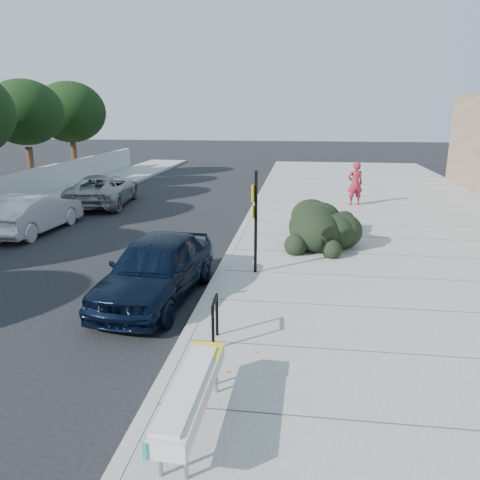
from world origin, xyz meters
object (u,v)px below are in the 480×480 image
object	(u,v)px
bench	(191,392)
wagon_silver	(34,213)
sign_post	(255,216)
sedan_navy	(156,268)
pedestrian	(355,184)
bike_rack	(215,316)
suv_silver	(103,190)

from	to	relation	value
bench	wagon_silver	distance (m)	13.07
sign_post	sedan_navy	bearing A→B (deg)	-125.08
bench	sedan_navy	world-z (taller)	sedan_navy
sign_post	pedestrian	bearing A→B (deg)	85.17
pedestrian	bench	bearing A→B (deg)	63.37
sign_post	pedestrian	distance (m)	10.36
bike_rack	sign_post	distance (m)	4.12
wagon_silver	pedestrian	bearing A→B (deg)	-150.60
suv_silver	sedan_navy	bearing A→B (deg)	111.44
sign_post	sedan_navy	size ratio (longest dim) A/B	0.60
sign_post	suv_silver	xyz separation A→B (m)	(-8.04, 8.93, -0.95)
wagon_silver	bike_rack	bearing A→B (deg)	139.20
sign_post	sedan_navy	world-z (taller)	sign_post
bike_rack	suv_silver	size ratio (longest dim) A/B	0.17
bench	pedestrian	size ratio (longest dim) A/B	1.20
sign_post	suv_silver	world-z (taller)	sign_post
bike_rack	wagon_silver	distance (m)	11.17
sedan_navy	suv_silver	xyz separation A→B (m)	(-5.91, 10.70, -0.04)
wagon_silver	pedestrian	xyz separation A→B (m)	(11.97, 6.01, 0.40)
sedan_navy	wagon_silver	bearing A→B (deg)	144.06
sign_post	bike_rack	bearing A→B (deg)	-79.53
bike_rack	sign_post	world-z (taller)	sign_post
wagon_silver	pedestrian	size ratio (longest dim) A/B	2.24
wagon_silver	suv_silver	distance (m)	5.23
wagon_silver	suv_silver	xyz separation A→B (m)	(0.39, 5.22, 0.00)
sign_post	wagon_silver	size ratio (longest dim) A/B	0.62
bench	bike_rack	size ratio (longest dim) A/B	2.70
bench	sign_post	world-z (taller)	sign_post
pedestrian	suv_silver	bearing A→B (deg)	-9.72
bike_rack	sedan_navy	bearing A→B (deg)	126.29
bench	suv_silver	distance (m)	17.26
wagon_silver	pedestrian	distance (m)	13.40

